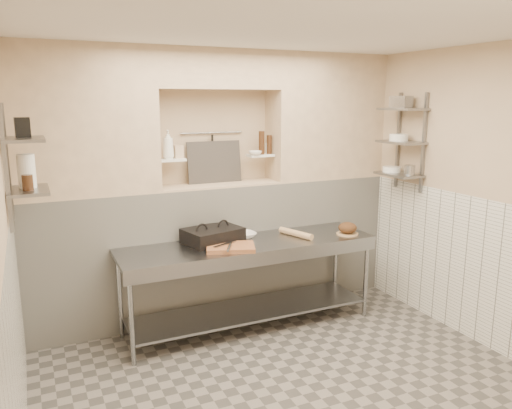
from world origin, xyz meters
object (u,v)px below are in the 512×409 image
bread_loaf (348,228)px  bowl_alcove (255,153)px  rolling_pin (296,233)px  bottle_soap (168,144)px  panini_press (213,235)px  mixing_bowl (244,235)px  cutting_board (231,247)px  jug_left (27,171)px  prep_table (249,267)px

bread_loaf → bowl_alcove: bearing=139.8°
rolling_pin → bottle_soap: bearing=155.1°
panini_press → mixing_bowl: bearing=-9.6°
cutting_board → mixing_bowl: mixing_bowl is taller
bread_loaf → panini_press: bearing=167.8°
rolling_pin → bread_loaf: size_ratio=2.22×
cutting_board → bread_loaf: bearing=-0.5°
cutting_board → bowl_alcove: bearing=49.3°
cutting_board → jug_left: jug_left is taller
bottle_soap → bowl_alcove: 0.95m
prep_table → cutting_board: (-0.25, -0.13, 0.28)m
jug_left → bread_loaf: bearing=-1.2°
bottle_soap → mixing_bowl: bearing=-28.8°
panini_press → cutting_board: panini_press is taller
prep_table → cutting_board: bearing=-153.2°
panini_press → bottle_soap: bottle_soap is taller
bread_loaf → prep_table: bearing=172.6°
prep_table → jug_left: size_ratio=9.73×
cutting_board → bottle_soap: bottle_soap is taller
bread_loaf → bottle_soap: bottle_soap is taller
cutting_board → mixing_bowl: bearing=48.6°
mixing_bowl → bread_loaf: (1.05, -0.33, 0.04)m
prep_table → bowl_alcove: (0.30, 0.52, 1.09)m
cutting_board → bowl_alcove: size_ratio=3.20×
jug_left → bowl_alcove: bearing=14.7°
bread_loaf → bottle_soap: bearing=157.8°
cutting_board → bread_loaf: size_ratio=2.32×
cutting_board → bowl_alcove: 1.18m
panini_press → rolling_pin: 0.88m
mixing_bowl → bowl_alcove: bearing=50.1°
panini_press → bottle_soap: size_ratio=2.14×
panini_press → rolling_pin: size_ratio=1.43×
mixing_bowl → bottle_soap: (-0.67, 0.37, 0.93)m
prep_table → rolling_pin: rolling_pin is taller
cutting_board → rolling_pin: size_ratio=1.05×
cutting_board → rolling_pin: (0.79, 0.14, 0.01)m
panini_press → bowl_alcove: (0.63, 0.35, 0.76)m
mixing_bowl → bread_loaf: 1.10m
prep_table → cutting_board: cutting_board is taller
prep_table → cutting_board: size_ratio=5.74×
prep_table → bowl_alcove: size_ratio=18.40×
prep_table → jug_left: jug_left is taller
bottle_soap → jug_left: bearing=-154.1°
prep_table → rolling_pin: bearing=1.6°
mixing_bowl → bowl_alcove: bowl_alcove is taller
jug_left → cutting_board: bearing=-1.7°
mixing_bowl → jug_left: jug_left is taller
bottle_soap → jug_left: size_ratio=1.08×
cutting_board → mixing_bowl: (0.28, 0.32, 0.01)m
cutting_board → prep_table: bearing=26.8°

